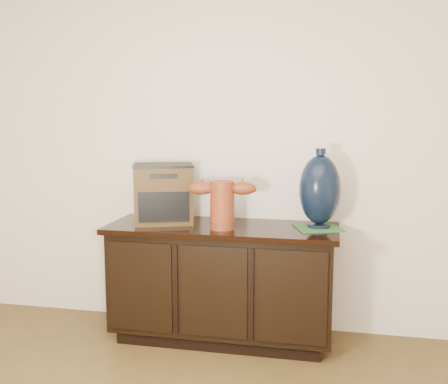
% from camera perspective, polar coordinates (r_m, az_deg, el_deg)
% --- Properties ---
extents(room, '(5.00, 5.00, 5.00)m').
position_cam_1_polar(room, '(1.19, -23.16, 0.50)').
color(room, '#503B1B').
rests_on(room, ground).
extents(sideboard, '(1.46, 0.56, 0.75)m').
position_cam_1_polar(sideboard, '(3.43, -0.19, -9.70)').
color(sideboard, black).
rests_on(sideboard, ground).
extents(terracotta_vessel, '(0.42, 0.18, 0.30)m').
position_cam_1_polar(terracotta_vessel, '(3.21, -0.20, -1.11)').
color(terracotta_vessel, brown).
rests_on(terracotta_vessel, sideboard).
extents(tv_radio, '(0.46, 0.41, 0.38)m').
position_cam_1_polar(tv_radio, '(3.43, -6.62, -0.16)').
color(tv_radio, '#412B10').
rests_on(tv_radio, sideboard).
extents(green_mat, '(0.33, 0.33, 0.01)m').
position_cam_1_polar(green_mat, '(3.31, 10.18, -3.84)').
color(green_mat, '#30612C').
rests_on(green_mat, sideboard).
extents(lamp_base, '(0.32, 0.32, 0.49)m').
position_cam_1_polar(lamp_base, '(3.27, 10.38, 0.21)').
color(lamp_base, black).
rests_on(lamp_base, green_mat).
extents(spray_can, '(0.06, 0.06, 0.18)m').
position_cam_1_polar(spray_can, '(3.41, -0.36, -1.88)').
color(spray_can, '#5D1018').
rests_on(spray_can, sideboard).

